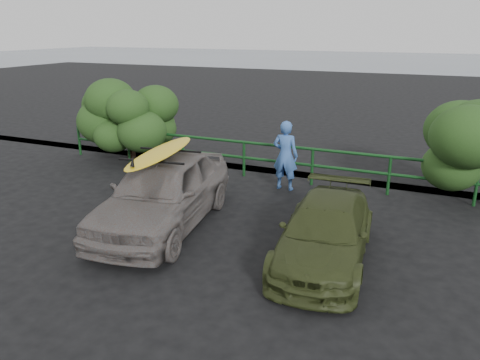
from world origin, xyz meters
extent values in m
plane|color=black|center=(0.00, 0.00, 0.00)|extent=(80.00, 80.00, 0.00)
plane|color=slate|center=(0.00, 60.00, 0.00)|extent=(200.00, 200.00, 0.00)
imported|color=#655D5A|center=(-1.18, 1.05, 0.77)|extent=(2.43, 4.74, 1.54)
imported|color=#313A1A|center=(2.36, 0.88, 0.55)|extent=(1.86, 3.91, 1.10)
imported|color=#3A64AE|center=(0.43, 4.38, 0.92)|extent=(0.68, 0.45, 1.83)
ellipsoid|color=gold|center=(-1.18, 1.05, 1.63)|extent=(1.00, 2.97, 0.09)
camera|label=1|loc=(4.05, -6.86, 4.07)|focal=35.00mm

